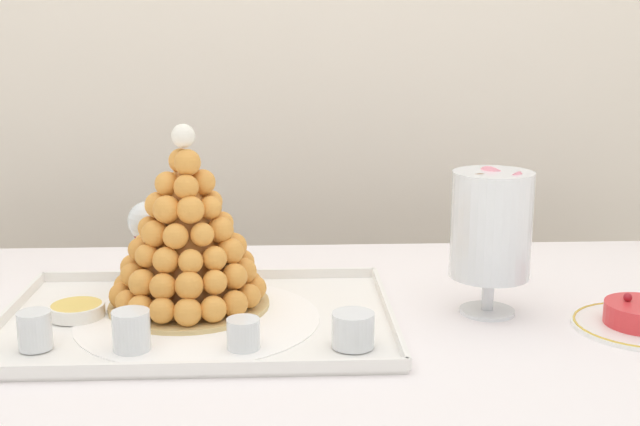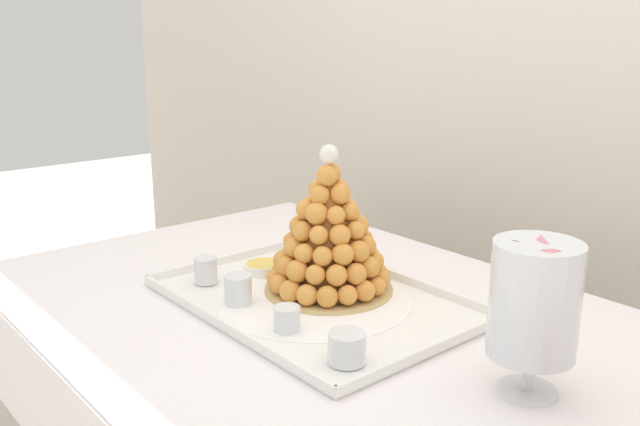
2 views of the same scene
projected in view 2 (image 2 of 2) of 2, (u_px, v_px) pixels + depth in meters
backdrop_wall at (611, 59)px, 1.65m from camera, size 4.80×0.10×2.50m
buffet_table at (362, 367)px, 1.28m from camera, size 1.70×0.98×0.78m
serving_tray at (314, 301)px, 1.38m from camera, size 0.63×0.44×0.02m
croquembouche at (329, 236)px, 1.40m from camera, size 0.27×0.27×0.31m
dessert_cup_left at (206, 271)px, 1.47m from camera, size 0.05×0.05×0.06m
dessert_cup_mid_left at (238, 291)px, 1.36m from camera, size 0.06×0.06×0.06m
dessert_cup_centre at (287, 319)px, 1.24m from camera, size 0.05×0.05×0.05m
dessert_cup_mid_right at (347, 349)px, 1.12m from camera, size 0.06×0.06×0.05m
creme_brulee_ramekin at (264, 267)px, 1.53m from camera, size 0.09×0.09×0.02m
macaron_goblet at (535, 302)px, 1.01m from camera, size 0.13×0.13×0.25m
wine_glass at (340, 220)px, 1.52m from camera, size 0.07×0.07×0.17m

